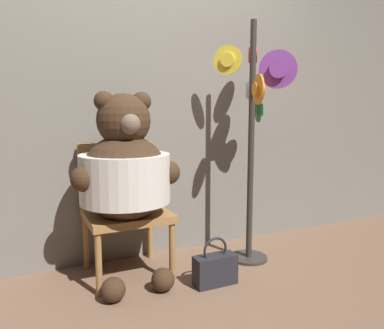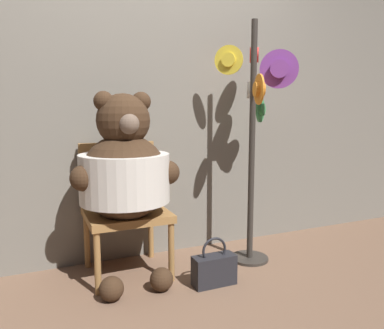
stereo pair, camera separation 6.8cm
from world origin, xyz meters
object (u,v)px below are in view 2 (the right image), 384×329
object	(u,v)px
chair	(123,203)
handbag_on_ground	(214,269)
teddy_bear	(125,172)
hat_display_rack	(255,117)

from	to	relation	value
chair	handbag_on_ground	size ratio (longest dim) A/B	2.81
teddy_bear	handbag_on_ground	xyz separation A→B (m)	(0.49, -0.30, -0.61)
chair	hat_display_rack	bearing A→B (deg)	-11.12
handbag_on_ground	chair	bearing A→B (deg)	134.91
chair	teddy_bear	bearing A→B (deg)	-98.20
teddy_bear	handbag_on_ground	size ratio (longest dim) A/B	3.89
chair	teddy_bear	xyz separation A→B (m)	(-0.02, -0.16, 0.24)
hat_display_rack	handbag_on_ground	distance (m)	1.10
hat_display_rack	handbag_on_ground	world-z (taller)	hat_display_rack
chair	handbag_on_ground	world-z (taller)	chair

